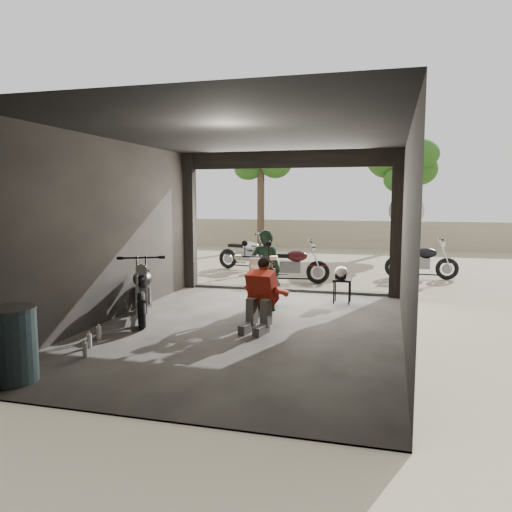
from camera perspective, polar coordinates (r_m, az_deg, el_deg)
The scene contains 16 objects.
ground at distance 8.36m, azimuth -1.13°, elevation -8.42°, with size 80.00×80.00×0.00m, color #7A6D56.
garage at distance 8.64m, azimuth -0.13°, elevation 0.71°, with size 7.00×7.13×3.20m.
boundary_wall at distance 21.92m, azimuth 9.17°, elevation 2.49°, with size 18.00×0.30×1.20m, color gray.
tree_left at distance 20.99m, azimuth 0.56°, elevation 11.65°, with size 2.20×2.20×5.60m.
tree_right at distance 21.79m, azimuth 16.77°, elevation 10.06°, with size 2.20×2.20×5.00m.
main_bike at distance 9.33m, azimuth 0.81°, elevation -3.11°, with size 0.73×1.77×1.18m, color #F2E8CC, non-canonical shape.
left_bike at distance 9.18m, azimuth -12.80°, elevation -3.37°, with size 0.73×1.77×1.20m, color black, non-canonical shape.
outside_bike_a at distance 14.99m, azimuth -1.05°, elevation 0.57°, with size 0.70×1.70×1.15m, color black, non-canonical shape.
outside_bike_b at distance 12.70m, azimuth 4.15°, elevation -0.64°, with size 0.68×1.65×1.12m, color #421014, non-canonical shape.
outside_bike_c at distance 14.08m, azimuth 18.39°, elevation -0.25°, with size 0.68×1.65×1.12m, color black, non-canonical shape.
rider at distance 9.53m, azimuth 1.11°, elevation -1.69°, with size 0.58×0.38×1.58m, color black.
mechanic at distance 8.10m, azimuth 0.34°, elevation -4.68°, with size 0.59×0.80×1.16m, color red, non-canonical shape.
stool at distance 10.41m, azimuth 9.83°, elevation -3.03°, with size 0.37×0.37×0.51m.
helmet at distance 10.39m, azimuth 9.70°, elevation -1.89°, with size 0.28×0.29×0.27m, color silver.
oil_drum at distance 6.61m, azimuth -26.16°, elevation -9.19°, with size 0.58×0.58×0.90m, color #3C5B64.
sign_post at distance 11.52m, azimuth 16.75°, elevation 3.17°, with size 0.76×0.08×2.28m.
Camera 1 is at (2.26, -7.74, 2.18)m, focal length 35.00 mm.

